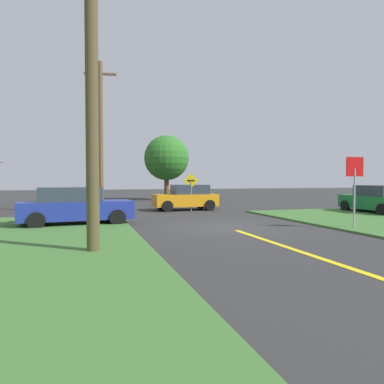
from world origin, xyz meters
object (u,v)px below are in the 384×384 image
at_px(oak_tree_left, 166,158).
at_px(utility_pole_near, 92,88).
at_px(stop_sign, 355,178).
at_px(car_on_crossroad, 378,199).
at_px(parked_car_near_building, 75,206).
at_px(direction_sign, 191,188).
at_px(car_approaching_junction, 186,198).
at_px(utility_pole_mid, 101,136).

bearing_deg(oak_tree_left, utility_pole_near, -107.17).
relative_size(stop_sign, car_on_crossroad, 0.63).
relative_size(stop_sign, utility_pole_near, 0.34).
bearing_deg(parked_car_near_building, utility_pole_near, -89.74).
xyz_separation_m(utility_pole_near, direction_sign, (6.09, 11.40, -2.83)).
distance_m(parked_car_near_building, car_on_crossroad, 16.46).
bearing_deg(oak_tree_left, direction_sign, -95.70).
bearing_deg(oak_tree_left, car_on_crossroad, -63.26).
bearing_deg(car_approaching_junction, parked_car_near_building, 40.49).
bearing_deg(stop_sign, utility_pole_mid, -42.94).
bearing_deg(utility_pole_mid, direction_sign, 0.03).
xyz_separation_m(car_on_crossroad, utility_pole_mid, (-15.15, 4.66, 3.65)).
xyz_separation_m(parked_car_near_building, utility_pole_near, (0.61, -6.21, 3.47)).
bearing_deg(utility_pole_mid, car_on_crossroad, -17.11).
xyz_separation_m(stop_sign, utility_pole_mid, (-9.17, 9.59, 2.47)).
bearing_deg(stop_sign, car_approaching_junction, -66.09).
relative_size(parked_car_near_building, direction_sign, 2.03).
xyz_separation_m(utility_pole_mid, oak_tree_left, (6.62, 12.28, -0.43)).
distance_m(stop_sign, car_approaching_junction, 11.10).
relative_size(stop_sign, parked_car_near_building, 0.59).
xyz_separation_m(car_approaching_junction, utility_pole_mid, (-5.29, -0.74, 3.66)).
bearing_deg(car_on_crossroad, utility_pole_near, 116.39).
height_order(car_approaching_junction, utility_pole_mid, utility_pole_mid).
relative_size(stop_sign, direction_sign, 1.21).
xyz_separation_m(car_approaching_junction, direction_sign, (0.10, -0.74, 0.65)).
xyz_separation_m(parked_car_near_building, utility_pole_mid, (1.31, 5.18, 3.65)).
distance_m(utility_pole_near, oak_tree_left, 24.78).
height_order(utility_pole_mid, direction_sign, utility_pole_mid).
xyz_separation_m(car_approaching_junction, utility_pole_near, (-5.99, -12.14, 3.48)).
bearing_deg(oak_tree_left, parked_car_near_building, -114.41).
distance_m(utility_pole_near, direction_sign, 13.23).
xyz_separation_m(stop_sign, utility_pole_near, (-9.87, -1.81, 2.29)).
distance_m(stop_sign, car_on_crossroad, 7.84).
relative_size(car_on_crossroad, utility_pole_mid, 0.52).
relative_size(car_approaching_junction, direction_sign, 1.74).
distance_m(parked_car_near_building, oak_tree_left, 19.44).
bearing_deg(car_on_crossroad, stop_sign, 132.84).
bearing_deg(oak_tree_left, car_approaching_junction, -96.55).
height_order(car_approaching_junction, utility_pole_near, utility_pole_near).
distance_m(car_on_crossroad, utility_pole_mid, 16.27).
relative_size(utility_pole_near, oak_tree_left, 1.35).
relative_size(direction_sign, oak_tree_left, 0.38).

